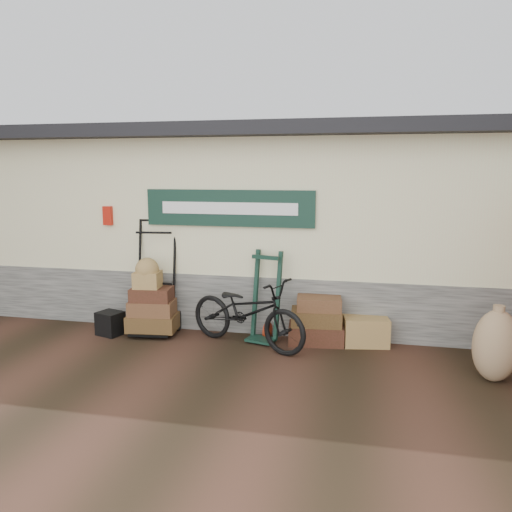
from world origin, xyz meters
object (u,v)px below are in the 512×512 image
(porter_trolley, at_px, (155,276))
(wicker_hamper, at_px, (366,331))
(green_barrow, at_px, (265,296))
(suitcase_stack, at_px, (316,319))
(bicycle, at_px, (247,308))
(black_trunk, at_px, (110,323))

(porter_trolley, distance_m, wicker_hamper, 3.30)
(green_barrow, xyz_separation_m, wicker_hamper, (1.47, 0.11, -0.46))
(suitcase_stack, height_order, bicycle, bicycle)
(bicycle, bearing_deg, green_barrow, -10.76)
(wicker_hamper, bearing_deg, black_trunk, -174.50)
(porter_trolley, height_order, black_trunk, porter_trolley)
(black_trunk, bearing_deg, wicker_hamper, 5.50)
(porter_trolley, relative_size, wicker_hamper, 2.83)
(wicker_hamper, xyz_separation_m, bicycle, (-1.67, -0.42, 0.36))
(porter_trolley, xyz_separation_m, black_trunk, (-0.63, -0.32, -0.72))
(green_barrow, bearing_deg, bicycle, -108.26)
(porter_trolley, relative_size, green_barrow, 1.34)
(green_barrow, bearing_deg, suitcase_stack, 18.44)
(bicycle, bearing_deg, porter_trolley, 99.40)
(black_trunk, bearing_deg, green_barrow, 6.33)
(bicycle, bearing_deg, suitcase_stack, -47.07)
(black_trunk, xyz_separation_m, bicycle, (2.19, -0.05, 0.39))
(porter_trolley, bearing_deg, green_barrow, -8.09)
(porter_trolley, distance_m, bicycle, 1.63)
(green_barrow, distance_m, suitcase_stack, 0.82)
(suitcase_stack, distance_m, wicker_hamper, 0.73)
(wicker_hamper, bearing_deg, green_barrow, -175.87)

